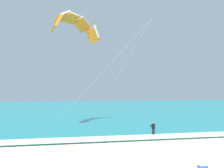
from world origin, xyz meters
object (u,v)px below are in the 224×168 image
object	(u,v)px
surfboard	(153,136)
cooler_box	(203,167)
kitesurfer	(153,128)
kite_primary	(74,24)

from	to	relation	value
surfboard	cooler_box	distance (m)	12.75
kitesurfer	cooler_box	size ratio (longest dim) A/B	2.91
kite_primary	kitesurfer	bearing A→B (deg)	-43.74
surfboard	kite_primary	xyz separation A→B (m)	(-8.49, 8.14, 14.64)
kitesurfer	kite_primary	xyz separation A→B (m)	(-8.49, 8.12, 13.73)
surfboard	cooler_box	world-z (taller)	cooler_box
cooler_box	kitesurfer	bearing A→B (deg)	82.61
surfboard	kitesurfer	xyz separation A→B (m)	(-0.00, 0.02, 0.91)
kitesurfer	kite_primary	world-z (taller)	kite_primary
kitesurfer	cooler_box	bearing A→B (deg)	-97.39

